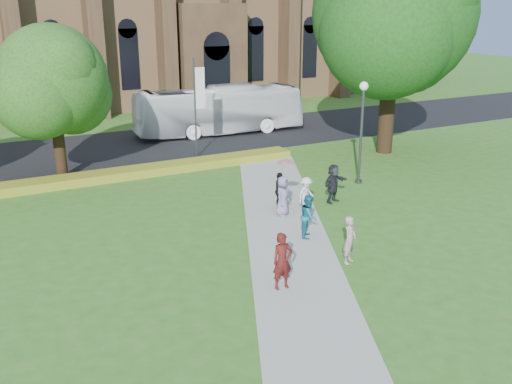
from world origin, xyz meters
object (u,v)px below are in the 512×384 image
large_tree (394,13)px  pedestrian_0 (282,261)px  tour_coach (219,110)px  streetlamp (362,120)px

large_tree → pedestrian_0: large_tree is taller
tour_coach → pedestrian_0: size_ratio=6.37×
streetlamp → large_tree: bearing=39.3°
large_tree → tour_coach: (-6.91, 9.83, -6.66)m
tour_coach → pedestrian_0: (-8.07, -22.53, -0.72)m
streetlamp → pedestrian_0: bearing=-139.1°
tour_coach → pedestrian_0: bearing=164.7°
streetlamp → large_tree: 8.73m
large_tree → pedestrian_0: (-14.97, -12.70, -7.37)m
streetlamp → tour_coach: 14.48m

